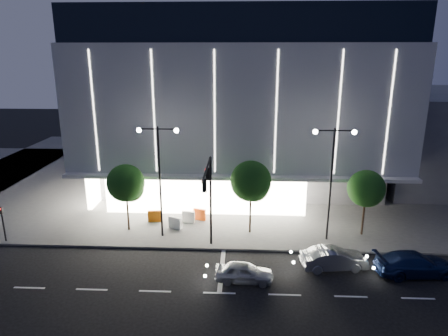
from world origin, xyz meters
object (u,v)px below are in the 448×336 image
barrier_b (175,223)px  traffic_mast (209,190)px  car_third (415,264)px  barrier_a (154,216)px  car_lead (244,272)px  barrier_c (200,214)px  tree_mid (251,183)px  barrier_d (189,217)px  tree_right (366,190)px  street_lamp_east (332,168)px  tree_left (126,185)px  ped_signal_far (3,220)px  street_lamp_west (159,166)px  car_second (334,259)px

barrier_b → traffic_mast: bearing=-29.4°
car_third → barrier_a: size_ratio=4.78×
car_lead → barrier_c: car_lead is taller
tree_mid → barrier_d: size_ratio=5.59×
tree_right → barrier_c: bearing=170.5°
tree_mid → car_lead: bearing=-94.1°
barrier_c → street_lamp_east: bearing=-1.0°
tree_left → street_lamp_east: bearing=-3.7°
traffic_mast → car_lead: 6.11m
tree_left → tree_mid: tree_mid is taller
street_lamp_east → tree_left: bearing=176.3°
ped_signal_far → tree_mid: tree_mid is taller
street_lamp_west → tree_left: (-2.97, 1.02, -1.92)m
ped_signal_far → car_second: bearing=-6.3°
car_second → ped_signal_far: bearing=75.9°
car_lead → car_second: (6.11, 1.88, 0.09)m
car_second → street_lamp_east: bearing=-12.9°
tree_mid → traffic_mast: bearing=-129.4°
tree_left → barrier_a: 4.17m
car_second → tree_mid: bearing=39.1°
traffic_mast → car_second: (8.63, -1.55, -4.29)m
barrier_c → barrier_d: bearing=-129.9°
barrier_d → tree_left: bearing=-151.7°
car_lead → barrier_b: 9.45m
car_lead → car_second: 6.39m
ped_signal_far → car_lead: size_ratio=0.79×
car_third → car_second: bearing=78.8°
street_lamp_east → car_second: bearing=-95.1°
street_lamp_east → street_lamp_west: bearing=180.0°
tree_right → car_third: bearing=-72.4°
car_second → tree_right: bearing=-40.9°
traffic_mast → tree_right: bearing=17.0°
tree_right → barrier_b: 15.59m
car_second → barrier_a: bearing=55.6°
tree_mid → barrier_c: size_ratio=5.59×
tree_left → tree_right: size_ratio=1.04×
traffic_mast → car_second: traffic_mast is taller
traffic_mast → barrier_c: 7.50m
barrier_d → car_third: bearing=-15.7°
tree_right → car_lead: 12.31m
barrier_a → barrier_c: size_ratio=1.00×
traffic_mast → street_lamp_west: street_lamp_west is taller
street_lamp_west → barrier_a: street_lamp_west is taller
car_lead → barrier_c: (-3.88, 9.36, 0.01)m
traffic_mast → street_lamp_east: size_ratio=0.79×
tree_left → barrier_b: size_ratio=5.20×
tree_left → car_third: bearing=-15.3°
car_third → street_lamp_west: bearing=69.4°
barrier_c → ped_signal_far: bearing=-145.4°
street_lamp_east → ped_signal_far: size_ratio=3.00×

